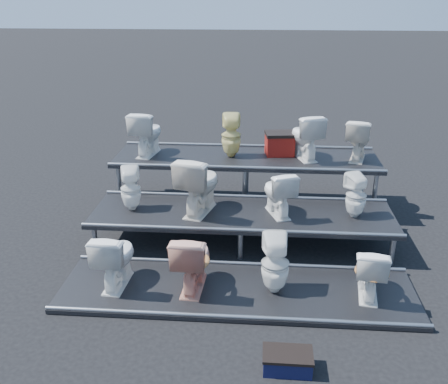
# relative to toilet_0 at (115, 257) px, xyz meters

# --- Properties ---
(ground) EXTENTS (80.00, 80.00, 0.00)m
(ground) POSITION_rel_toilet_0_xyz_m (1.45, 1.30, -0.42)
(ground) COLOR black
(ground) RESTS_ON ground
(tier_front) EXTENTS (4.20, 1.20, 0.06)m
(tier_front) POSITION_rel_toilet_0_xyz_m (1.45, 0.00, -0.39)
(tier_front) COLOR black
(tier_front) RESTS_ON ground
(tier_mid) EXTENTS (4.20, 1.20, 0.46)m
(tier_mid) POSITION_rel_toilet_0_xyz_m (1.45, 1.30, -0.19)
(tier_mid) COLOR black
(tier_mid) RESTS_ON ground
(tier_back) EXTENTS (4.20, 1.20, 0.86)m
(tier_back) POSITION_rel_toilet_0_xyz_m (1.45, 2.60, 0.01)
(tier_back) COLOR black
(tier_back) RESTS_ON ground
(toilet_0) EXTENTS (0.44, 0.72, 0.71)m
(toilet_0) POSITION_rel_toilet_0_xyz_m (0.00, 0.00, 0.00)
(toilet_0) COLOR white
(toilet_0) RESTS_ON tier_front
(toilet_1) EXTENTS (0.45, 0.74, 0.74)m
(toilet_1) POSITION_rel_toilet_0_xyz_m (0.92, 0.00, 0.01)
(toilet_1) COLOR #DF9B83
(toilet_1) RESTS_ON tier_front
(toilet_2) EXTENTS (0.35, 0.35, 0.72)m
(toilet_2) POSITION_rel_toilet_0_xyz_m (1.89, 0.00, 0.00)
(toilet_2) COLOR white
(toilet_2) RESTS_ON tier_front
(toilet_3) EXTENTS (0.44, 0.68, 0.65)m
(toilet_3) POSITION_rel_toilet_0_xyz_m (2.97, 0.00, -0.03)
(toilet_3) COLOR white
(toilet_3) RESTS_ON tier_front
(toilet_4) EXTENTS (0.33, 0.34, 0.62)m
(toilet_4) POSITION_rel_toilet_0_xyz_m (-0.12, 1.30, 0.35)
(toilet_4) COLOR white
(toilet_4) RESTS_ON tier_mid
(toilet_5) EXTENTS (0.66, 0.90, 0.83)m
(toilet_5) POSITION_rel_toilet_0_xyz_m (0.85, 1.30, 0.46)
(toilet_5) COLOR white
(toilet_5) RESTS_ON tier_mid
(toilet_6) EXTENTS (0.55, 0.72, 0.64)m
(toilet_6) POSITION_rel_toilet_0_xyz_m (1.93, 1.30, 0.37)
(toilet_6) COLOR white
(toilet_6) RESTS_ON tier_mid
(toilet_7) EXTENTS (0.37, 0.37, 0.62)m
(toilet_7) POSITION_rel_toilet_0_xyz_m (2.98, 1.30, 0.35)
(toilet_7) COLOR white
(toilet_7) RESTS_ON tier_mid
(toilet_8) EXTENTS (0.50, 0.76, 0.72)m
(toilet_8) POSITION_rel_toilet_0_xyz_m (-0.15, 2.60, 0.80)
(toilet_8) COLOR white
(toilet_8) RESTS_ON tier_back
(toilet_9) EXTENTS (0.33, 0.33, 0.69)m
(toilet_9) POSITION_rel_toilet_0_xyz_m (1.20, 2.60, 0.79)
(toilet_9) COLOR #E1D687
(toilet_9) RESTS_ON tier_back
(toilet_10) EXTENTS (0.60, 0.80, 0.72)m
(toilet_10) POSITION_rel_toilet_0_xyz_m (2.37, 2.60, 0.80)
(toilet_10) COLOR white
(toilet_10) RESTS_ON tier_back
(toilet_11) EXTENTS (0.53, 0.72, 0.66)m
(toilet_11) POSITION_rel_toilet_0_xyz_m (3.19, 2.60, 0.77)
(toilet_11) COLOR white
(toilet_11) RESTS_ON tier_back
(red_crate) EXTENTS (0.49, 0.41, 0.32)m
(red_crate) POSITION_rel_toilet_0_xyz_m (1.98, 2.76, 0.60)
(red_crate) COLOR maroon
(red_crate) RESTS_ON tier_back
(step_stool) EXTENTS (0.46, 0.27, 0.16)m
(step_stool) POSITION_rel_toilet_0_xyz_m (1.99, -1.25, -0.34)
(step_stool) COLOR #0E1033
(step_stool) RESTS_ON ground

